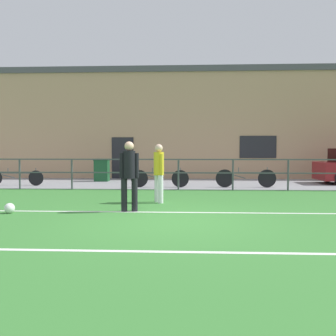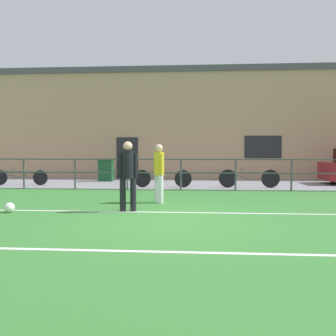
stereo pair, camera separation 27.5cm
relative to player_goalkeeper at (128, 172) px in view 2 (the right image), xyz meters
name	(u,v)px [view 2 (the right image)]	position (x,y,z in m)	size (l,w,h in m)	color
ground	(169,222)	(1.08, -1.14, -0.98)	(60.00, 44.00, 0.04)	#387A33
field_line_touchline	(172,212)	(1.08, -0.09, -0.96)	(36.00, 0.11, 0.00)	white
field_line_hash	(156,252)	(1.08, -3.53, -0.96)	(36.00, 0.11, 0.00)	white
pavement_strip	(183,183)	(1.08, 7.36, -0.95)	(48.00, 5.00, 0.02)	gray
perimeter_fence	(181,170)	(1.08, 4.86, -0.21)	(36.07, 0.07, 1.15)	#474C51
clubhouse_facade	(186,124)	(1.08, 11.06, 1.88)	(28.00, 2.56, 5.66)	tan
player_goalkeeper	(128,172)	(0.00, 0.00, 0.00)	(0.46, 0.30, 1.69)	black
player_striker	(159,169)	(0.60, 1.53, -0.03)	(0.29, 0.41, 1.65)	white
soccer_ball_spare	(10,208)	(-2.78, -0.41, -0.84)	(0.24, 0.24, 0.24)	white
bicycle_parked_0	(20,177)	(-5.64, 6.01, -0.62)	(2.34, 0.04, 0.72)	black
bicycle_parked_1	(249,178)	(3.67, 5.70, -0.58)	(2.33, 0.04, 0.79)	black
bicycle_parked_2	(162,178)	(0.32, 5.60, -0.59)	(2.27, 0.04, 0.76)	black
trash_bin_0	(106,170)	(-2.56, 8.23, -0.42)	(0.67, 0.57, 1.04)	#194C28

